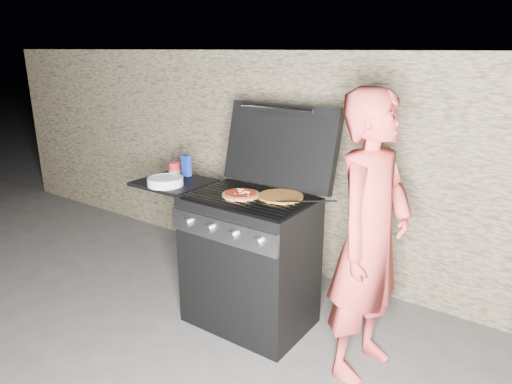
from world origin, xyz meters
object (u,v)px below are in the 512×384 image
Objects in this scene: gas_grill at (221,252)px; pizza_topped at (241,194)px; sauce_jar at (175,171)px; person at (370,239)px.

gas_grill is 5.65× the size of pizza_topped.
sauce_jar reaches higher than gas_grill.
sauce_jar is 1.52m from person.
pizza_topped is at bearing 99.40° from person.
person reaches higher than gas_grill.
gas_grill is 0.51m from pizza_topped.
person is (1.06, 0.00, 0.36)m from gas_grill.
sauce_jar is at bearing 174.33° from pizza_topped.
pizza_topped is 1.89× the size of sauce_jar.
sauce_jar is at bearing 175.14° from gas_grill.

